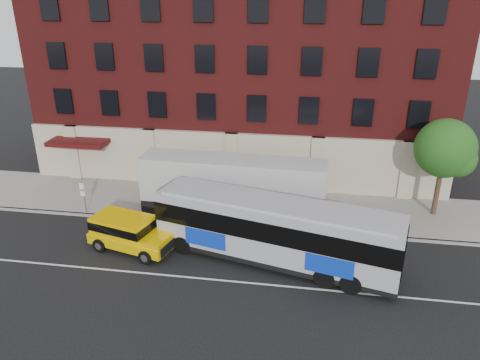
% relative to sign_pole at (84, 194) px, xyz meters
% --- Properties ---
extents(ground, '(120.00, 120.00, 0.00)m').
position_rel_sign_pole_xyz_m(ground, '(8.50, -6.15, -1.45)').
color(ground, black).
rests_on(ground, ground).
extents(sidewalk, '(60.00, 6.00, 0.15)m').
position_rel_sign_pole_xyz_m(sidewalk, '(8.50, 2.85, -1.38)').
color(sidewalk, gray).
rests_on(sidewalk, ground).
extents(kerb, '(60.00, 0.25, 0.15)m').
position_rel_sign_pole_xyz_m(kerb, '(8.50, -0.15, -1.38)').
color(kerb, gray).
rests_on(kerb, ground).
extents(lane_line, '(60.00, 0.12, 0.01)m').
position_rel_sign_pole_xyz_m(lane_line, '(8.50, -5.65, -1.45)').
color(lane_line, silver).
rests_on(lane_line, ground).
extents(building, '(30.00, 12.10, 15.00)m').
position_rel_sign_pole_xyz_m(building, '(8.49, 10.77, 6.13)').
color(building, '#5D1616').
rests_on(building, sidewalk).
extents(sign_pole, '(0.30, 0.20, 2.50)m').
position_rel_sign_pole_xyz_m(sign_pole, '(0.00, 0.00, 0.00)').
color(sign_pole, gray).
rests_on(sign_pole, ground).
extents(street_tree, '(3.60, 3.60, 6.20)m').
position_rel_sign_pole_xyz_m(street_tree, '(22.04, 3.34, 2.96)').
color(street_tree, '#3C2A1E').
rests_on(street_tree, sidewalk).
extents(city_bus, '(13.08, 5.75, 3.51)m').
position_rel_sign_pole_xyz_m(city_bus, '(12.40, -3.50, 0.48)').
color(city_bus, '#A9ABB3').
rests_on(city_bus, ground).
extents(yellow_suv, '(5.10, 3.07, 1.90)m').
position_rel_sign_pole_xyz_m(yellow_suv, '(4.28, -3.43, -0.36)').
color(yellow_suv, '#FFC500').
rests_on(yellow_suv, ground).
extents(shipping_container, '(11.55, 2.81, 3.83)m').
position_rel_sign_pole_xyz_m(shipping_container, '(9.31, 1.45, 0.44)').
color(shipping_container, black).
rests_on(shipping_container, ground).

